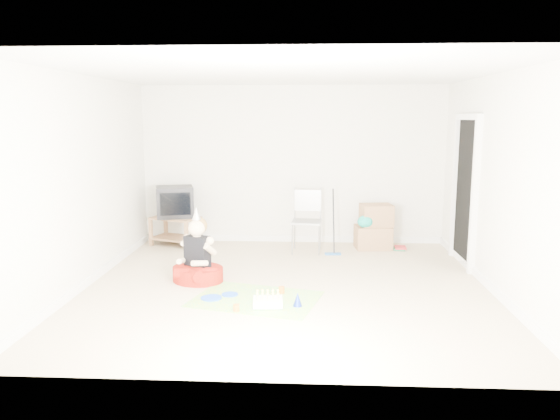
{
  "coord_description": "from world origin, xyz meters",
  "views": [
    {
      "loc": [
        0.27,
        -6.54,
        2.09
      ],
      "look_at": [
        -0.1,
        0.4,
        0.9
      ],
      "focal_mm": 35.0,
      "sensor_mm": 36.0,
      "label": 1
    }
  ],
  "objects_px": {
    "seated_woman": "(198,265)",
    "birthday_cake": "(268,303)",
    "folding_chair": "(307,222)",
    "cardboard_boxes": "(374,227)",
    "tv_stand": "(176,228)",
    "crt_tv": "(175,202)"
  },
  "relations": [
    {
      "from": "seated_woman",
      "to": "birthday_cake",
      "type": "bearing_deg",
      "value": -43.32
    },
    {
      "from": "tv_stand",
      "to": "cardboard_boxes",
      "type": "distance_m",
      "value": 3.23
    },
    {
      "from": "cardboard_boxes",
      "to": "seated_woman",
      "type": "xyz_separation_m",
      "value": [
        -2.46,
        -1.92,
        -0.13
      ]
    },
    {
      "from": "crt_tv",
      "to": "cardboard_boxes",
      "type": "distance_m",
      "value": 3.25
    },
    {
      "from": "crt_tv",
      "to": "seated_woman",
      "type": "xyz_separation_m",
      "value": [
        0.77,
        -1.97,
        -0.51
      ]
    },
    {
      "from": "cardboard_boxes",
      "to": "birthday_cake",
      "type": "bearing_deg",
      "value": -117.79
    },
    {
      "from": "tv_stand",
      "to": "seated_woman",
      "type": "relative_size",
      "value": 0.9
    },
    {
      "from": "tv_stand",
      "to": "cardboard_boxes",
      "type": "bearing_deg",
      "value": -0.89
    },
    {
      "from": "tv_stand",
      "to": "birthday_cake",
      "type": "xyz_separation_m",
      "value": [
        1.74,
        -2.88,
        -0.23
      ]
    },
    {
      "from": "crt_tv",
      "to": "folding_chair",
      "type": "relative_size",
      "value": 0.59
    },
    {
      "from": "birthday_cake",
      "to": "crt_tv",
      "type": "bearing_deg",
      "value": 121.07
    },
    {
      "from": "cardboard_boxes",
      "to": "seated_woman",
      "type": "height_order",
      "value": "seated_woman"
    },
    {
      "from": "seated_woman",
      "to": "crt_tv",
      "type": "bearing_deg",
      "value": 111.29
    },
    {
      "from": "cardboard_boxes",
      "to": "birthday_cake",
      "type": "height_order",
      "value": "cardboard_boxes"
    },
    {
      "from": "crt_tv",
      "to": "seated_woman",
      "type": "height_order",
      "value": "crt_tv"
    },
    {
      "from": "tv_stand",
      "to": "folding_chair",
      "type": "distance_m",
      "value": 2.19
    },
    {
      "from": "cardboard_boxes",
      "to": "seated_woman",
      "type": "bearing_deg",
      "value": -142.09
    },
    {
      "from": "birthday_cake",
      "to": "tv_stand",
      "type": "bearing_deg",
      "value": 121.07
    },
    {
      "from": "folding_chair",
      "to": "seated_woman",
      "type": "height_order",
      "value": "folding_chair"
    },
    {
      "from": "tv_stand",
      "to": "cardboard_boxes",
      "type": "height_order",
      "value": "cardboard_boxes"
    },
    {
      "from": "folding_chair",
      "to": "cardboard_boxes",
      "type": "distance_m",
      "value": 1.13
    },
    {
      "from": "folding_chair",
      "to": "birthday_cake",
      "type": "bearing_deg",
      "value": -99.4
    }
  ]
}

